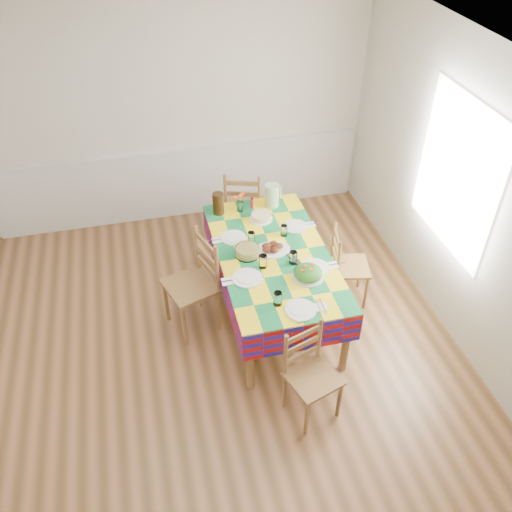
{
  "coord_description": "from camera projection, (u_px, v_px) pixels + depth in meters",
  "views": [
    {
      "loc": [
        -0.47,
        -3.32,
        3.94
      ],
      "look_at": [
        0.41,
        0.31,
        0.92
      ],
      "focal_mm": 38.0,
      "sensor_mm": 36.0,
      "label": 1
    }
  ],
  "objects": [
    {
      "name": "window_right",
      "position": [
        457.0,
        175.0,
        4.76
      ],
      "size": [
        0.0,
        1.4,
        1.4
      ],
      "primitive_type": "plane",
      "rotation": [
        0.0,
        -1.57,
        0.0
      ],
      "color": "white",
      "rests_on": "room"
    },
    {
      "name": "pasta_bowl",
      "position": [
        247.0,
        251.0,
        5.06
      ],
      "size": [
        0.23,
        0.23,
        0.08
      ],
      "color": "white",
      "rests_on": "dining_table"
    },
    {
      "name": "room",
      "position": [
        214.0,
        246.0,
        4.22
      ],
      "size": [
        4.58,
        5.08,
        2.78
      ],
      "color": "brown",
      "rests_on": "ground"
    },
    {
      "name": "dining_table",
      "position": [
        273.0,
        260.0,
        5.16
      ],
      "size": [
        1.04,
        1.93,
        0.75
      ],
      "color": "brown",
      "rests_on": "room"
    },
    {
      "name": "chair_right",
      "position": [
        346.0,
        266.0,
        5.46
      ],
      "size": [
        0.43,
        0.45,
        0.87
      ],
      "rotation": [
        0.0,
        0.0,
        1.37
      ],
      "color": "brown",
      "rests_on": "room"
    },
    {
      "name": "tea_pitcher",
      "position": [
        218.0,
        203.0,
        5.56
      ],
      "size": [
        0.12,
        0.12,
        0.24
      ],
      "primitive_type": "cylinder",
      "color": "black",
      "rests_on": "dining_table"
    },
    {
      "name": "setting_right_far",
      "position": [
        292.0,
        228.0,
        5.38
      ],
      "size": [
        0.45,
        0.26,
        0.12
      ],
      "rotation": [
        0.0,
        0.0,
        -1.57
      ],
      "color": "white",
      "rests_on": "dining_table"
    },
    {
      "name": "name_card",
      "position": [
        302.0,
        321.0,
        4.41
      ],
      "size": [
        0.08,
        0.03,
        0.02
      ],
      "primitive_type": "cube",
      "color": "white",
      "rests_on": "dining_table"
    },
    {
      "name": "chair_far",
      "position": [
        244.0,
        207.0,
        6.19
      ],
      "size": [
        0.54,
        0.53,
        0.98
      ],
      "rotation": [
        0.0,
        0.0,
        2.81
      ],
      "color": "brown",
      "rests_on": "room"
    },
    {
      "name": "serving_utensils",
      "position": [
        292.0,
        256.0,
        5.07
      ],
      "size": [
        0.13,
        0.3,
        0.01
      ],
      "color": "black",
      "rests_on": "dining_table"
    },
    {
      "name": "chair_left",
      "position": [
        195.0,
        284.0,
        5.13
      ],
      "size": [
        0.56,
        0.57,
        1.03
      ],
      "rotation": [
        0.0,
        0.0,
        -1.24
      ],
      "color": "brown",
      "rests_on": "room"
    },
    {
      "name": "green_pitcher",
      "position": [
        272.0,
        195.0,
        5.66
      ],
      "size": [
        0.15,
        0.15,
        0.25
      ],
      "primitive_type": "cylinder",
      "color": "#A6D395",
      "rests_on": "dining_table"
    },
    {
      "name": "meat_platter",
      "position": [
        272.0,
        248.0,
        5.12
      ],
      "size": [
        0.35,
        0.25,
        0.07
      ],
      "color": "white",
      "rests_on": "dining_table"
    },
    {
      "name": "wainscot",
      "position": [
        181.0,
        181.0,
        6.64
      ],
      "size": [
        4.41,
        0.06,
        0.92
      ],
      "color": "silver",
      "rests_on": "room"
    },
    {
      "name": "chair_near",
      "position": [
        310.0,
        375.0,
        4.38
      ],
      "size": [
        0.48,
        0.47,
        0.88
      ],
      "rotation": [
        0.0,
        0.0,
        0.32
      ],
      "color": "brown",
      "rests_on": "room"
    },
    {
      "name": "flower_vase",
      "position": [
        240.0,
        204.0,
        5.61
      ],
      "size": [
        0.13,
        0.11,
        0.21
      ],
      "color": "white",
      "rests_on": "dining_table"
    },
    {
      "name": "setting_left_far",
      "position": [
        239.0,
        238.0,
        5.26
      ],
      "size": [
        0.45,
        0.27,
        0.12
      ],
      "rotation": [
        0.0,
        0.0,
        1.57
      ],
      "color": "white",
      "rests_on": "dining_table"
    },
    {
      "name": "salad_platter",
      "position": [
        308.0,
        273.0,
        4.81
      ],
      "size": [
        0.29,
        0.29,
        0.12
      ],
      "color": "white",
      "rests_on": "dining_table"
    },
    {
      "name": "setting_near_head",
      "position": [
        293.0,
        306.0,
        4.52
      ],
      "size": [
        0.43,
        0.29,
        0.13
      ],
      "color": "white",
      "rests_on": "dining_table"
    },
    {
      "name": "cake",
      "position": [
        261.0,
        217.0,
        5.52
      ],
      "size": [
        0.24,
        0.24,
        0.07
      ],
      "color": "white",
      "rests_on": "dining_table"
    },
    {
      "name": "setting_left_near",
      "position": [
        252.0,
        272.0,
        4.85
      ],
      "size": [
        0.5,
        0.3,
        0.13
      ],
      "rotation": [
        0.0,
        0.0,
        1.57
      ],
      "color": "white",
      "rests_on": "dining_table"
    },
    {
      "name": "setting_right_near",
      "position": [
        307.0,
        264.0,
        4.94
      ],
      "size": [
        0.5,
        0.29,
        0.13
      ],
      "rotation": [
        0.0,
        0.0,
        -1.57
      ],
      "color": "white",
      "rests_on": "dining_table"
    },
    {
      "name": "hot_sauce",
      "position": [
        252.0,
        203.0,
        5.67
      ],
      "size": [
        0.03,
        0.03,
        0.13
      ],
      "primitive_type": "cylinder",
      "color": "red",
      "rests_on": "dining_table"
    }
  ]
}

